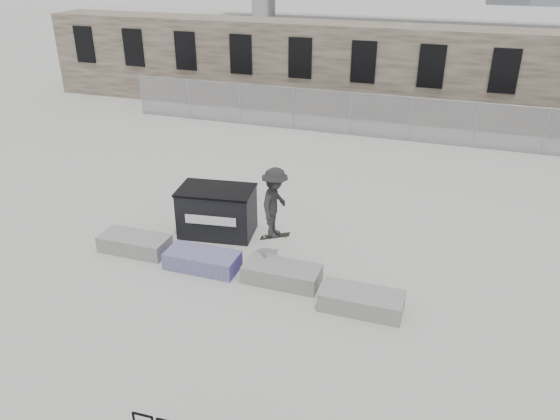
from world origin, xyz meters
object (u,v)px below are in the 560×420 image
at_px(planter_far_left, 135,243).
at_px(planter_center_left, 202,260).
at_px(planter_center_right, 282,273).
at_px(skateboarder, 275,203).
at_px(planter_offset, 361,300).
at_px(dumpster, 217,211).

bearing_deg(planter_far_left, planter_center_left, -5.52).
relative_size(planter_center_right, skateboarder, 0.98).
height_order(planter_offset, skateboarder, skateboarder).
height_order(planter_center_left, skateboarder, skateboarder).
height_order(planter_far_left, planter_center_right, same).
xyz_separation_m(planter_far_left, planter_center_right, (4.54, -0.16, 0.00)).
xyz_separation_m(planter_center_right, dumpster, (-2.73, 1.93, 0.49)).
bearing_deg(dumpster, skateboarder, -38.62).
xyz_separation_m(planter_center_right, planter_offset, (2.21, -0.53, 0.00)).
xyz_separation_m(planter_center_left, planter_offset, (4.49, -0.47, 0.00)).
bearing_deg(planter_offset, skateboarder, 157.45).
relative_size(planter_offset, skateboarder, 0.98).
bearing_deg(planter_far_left, planter_center_right, -2.03).
bearing_deg(planter_offset, planter_center_left, 174.02).
height_order(planter_far_left, dumpster, dumpster).
height_order(planter_center_left, dumpster, dumpster).
xyz_separation_m(planter_far_left, skateboarder, (4.16, 0.39, 1.74)).
bearing_deg(planter_center_left, dumpster, 102.74).
distance_m(planter_far_left, dumpster, 2.58).
xyz_separation_m(planter_far_left, dumpster, (1.82, 1.77, 0.49)).
distance_m(planter_offset, dumpster, 5.54).
xyz_separation_m(planter_center_right, skateboarder, (-0.38, 0.55, 1.74)).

